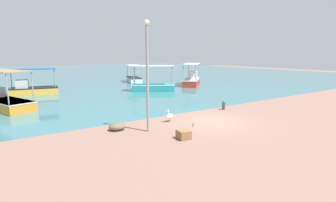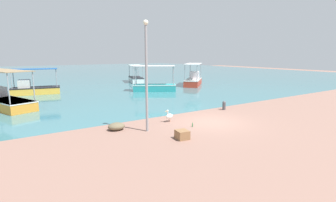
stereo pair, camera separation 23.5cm
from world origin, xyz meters
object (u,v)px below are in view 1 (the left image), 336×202
(pelican, at_px, (170,116))
(lamp_post, at_px, (147,71))
(fishing_boat_far_right, at_px, (32,88))
(cargo_crate, at_px, (184,135))
(net_pile, at_px, (117,127))
(fishing_boat_far_left, at_px, (134,79))
(fishing_boat_center, at_px, (153,86))
(fishing_boat_outer, at_px, (1,100))
(glass_bottle, at_px, (193,125))
(fishing_boat_near_left, at_px, (192,80))
(mooring_bollard, at_px, (224,105))

(pelican, relative_size, lamp_post, 0.13)
(fishing_boat_far_right, distance_m, cargo_crate, 21.20)
(net_pile, bearing_deg, fishing_boat_far_left, 60.72)
(fishing_boat_center, xyz_separation_m, pelican, (-6.35, -12.47, -0.19))
(fishing_boat_outer, xyz_separation_m, net_pile, (5.10, -10.91, -0.43))
(lamp_post, bearing_deg, pelican, 25.31)
(fishing_boat_outer, relative_size, glass_bottle, 26.58)
(fishing_boat_center, height_order, pelican, fishing_boat_center)
(fishing_boat_far_left, bearing_deg, fishing_boat_near_left, -59.55)
(fishing_boat_near_left, relative_size, cargo_crate, 8.25)
(glass_bottle, bearing_deg, fishing_boat_far_left, 70.60)
(glass_bottle, bearing_deg, fishing_boat_center, 67.56)
(fishing_boat_outer, distance_m, pelican, 14.01)
(fishing_boat_center, xyz_separation_m, lamp_post, (-8.53, -13.50, 2.79))
(mooring_bollard, distance_m, net_pile, 9.06)
(lamp_post, bearing_deg, fishing_boat_far_left, 64.55)
(fishing_boat_far_left, relative_size, lamp_post, 0.85)
(fishing_boat_far_right, xyz_separation_m, net_pile, (2.01, -17.44, -0.42))
(glass_bottle, bearing_deg, fishing_boat_outer, 125.38)
(fishing_boat_far_right, height_order, net_pile, fishing_boat_far_right)
(fishing_boat_far_left, bearing_deg, fishing_boat_center, -104.87)
(pelican, bearing_deg, fishing_boat_outer, 127.89)
(lamp_post, relative_size, cargo_crate, 9.30)
(fishing_boat_center, distance_m, mooring_bollard, 11.84)
(fishing_boat_center, relative_size, cargo_crate, 7.79)
(net_pile, height_order, cargo_crate, cargo_crate)
(fishing_boat_far_left, xyz_separation_m, cargo_crate, (-10.37, -25.66, -0.31))
(fishing_boat_center, bearing_deg, fishing_boat_outer, -174.60)
(pelican, xyz_separation_m, net_pile, (-3.51, 0.15, -0.17))
(fishing_boat_outer, bearing_deg, fishing_boat_far_left, 32.94)
(fishing_boat_near_left, height_order, mooring_bollard, fishing_boat_near_left)
(fishing_boat_outer, distance_m, cargo_crate, 15.99)
(fishing_boat_center, relative_size, glass_bottle, 18.60)
(fishing_boat_near_left, height_order, cargo_crate, fishing_boat_near_left)
(fishing_boat_far_right, height_order, lamp_post, lamp_post)
(mooring_bollard, bearing_deg, fishing_boat_far_left, 80.95)
(fishing_boat_center, relative_size, fishing_boat_far_left, 0.99)
(fishing_boat_near_left, height_order, net_pile, fishing_boat_near_left)
(fishing_boat_near_left, distance_m, glass_bottle, 20.92)
(fishing_boat_outer, bearing_deg, glass_bottle, -54.62)
(fishing_boat_outer, xyz_separation_m, fishing_boat_far_left, (17.61, 11.41, -0.10))
(fishing_boat_outer, distance_m, fishing_boat_far_left, 20.98)
(fishing_boat_far_right, height_order, pelican, fishing_boat_far_right)
(cargo_crate, bearing_deg, fishing_boat_far_right, 101.30)
(fishing_boat_near_left, bearing_deg, fishing_boat_outer, -171.35)
(fishing_boat_far_right, xyz_separation_m, glass_bottle, (6.00, -19.33, -0.52))
(fishing_boat_outer, distance_m, net_pile, 12.05)
(fishing_boat_outer, height_order, fishing_boat_far_left, fishing_boat_outer)
(fishing_boat_far_left, bearing_deg, glass_bottle, -109.40)
(fishing_boat_center, height_order, glass_bottle, fishing_boat_center)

